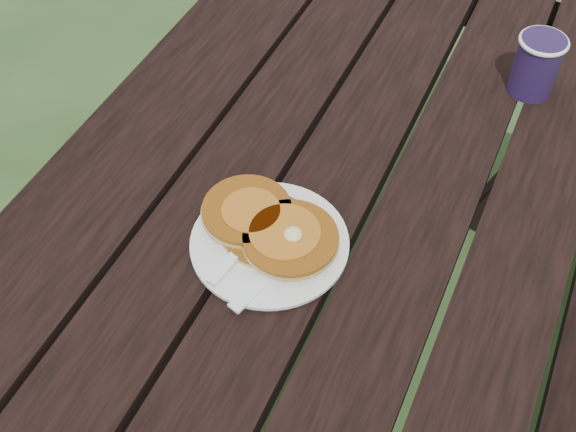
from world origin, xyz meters
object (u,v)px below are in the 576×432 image
at_px(picnic_table, 330,297).
at_px(plate, 270,244).
at_px(coffee_cup, 537,62).
at_px(pancake_stack, 270,226).

distance_m(picnic_table, plate, 0.43).
xyz_separation_m(picnic_table, coffee_cup, (0.23, 0.31, 0.44)).
bearing_deg(picnic_table, coffee_cup, 52.96).
relative_size(pancake_stack, coffee_cup, 1.99).
bearing_deg(pancake_stack, coffee_cup, 60.82).
bearing_deg(plate, coffee_cup, 62.12).
relative_size(picnic_table, coffee_cup, 16.63).
xyz_separation_m(plate, pancake_stack, (-0.01, 0.01, 0.02)).
distance_m(plate, pancake_stack, 0.03).
relative_size(plate, pancake_stack, 1.04).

